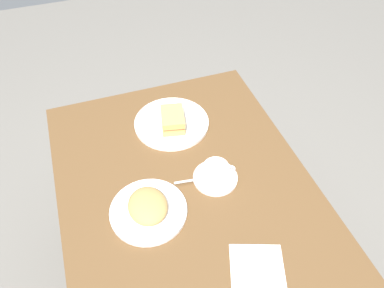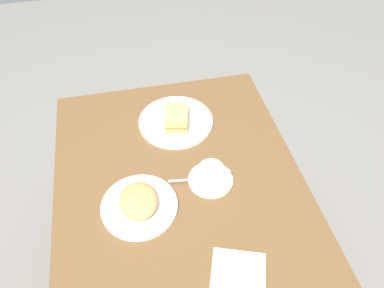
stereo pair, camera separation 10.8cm
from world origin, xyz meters
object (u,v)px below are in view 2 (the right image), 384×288
object	(u,v)px
coffee_cup	(211,173)
napkin	(238,276)
side_plate	(139,206)
dining_table	(182,203)
sandwich_front	(176,118)
spoon	(188,180)
coffee_saucer	(211,180)
sandwich_plate	(176,121)

from	to	relation	value
coffee_cup	napkin	distance (m)	0.34
side_plate	napkin	xyz separation A→B (m)	(-0.28, -0.24, -0.01)
dining_table	side_plate	bearing A→B (deg)	108.66
coffee_cup	side_plate	world-z (taller)	coffee_cup
sandwich_front	spoon	size ratio (longest dim) A/B	1.35
coffee_cup	spoon	xyz separation A→B (m)	(0.01, 0.08, -0.03)
sandwich_front	napkin	distance (m)	0.62
dining_table	sandwich_front	bearing A→B (deg)	-7.62
dining_table	coffee_cup	world-z (taller)	coffee_cup
spoon	side_plate	xyz separation A→B (m)	(-0.07, 0.17, -0.01)
coffee_saucer	coffee_cup	distance (m)	0.04
dining_table	sandwich_front	distance (m)	0.32
sandwich_plate	side_plate	xyz separation A→B (m)	(-0.36, 0.18, 0.00)
coffee_cup	side_plate	xyz separation A→B (m)	(-0.06, 0.25, -0.03)
sandwich_plate	napkin	world-z (taller)	sandwich_plate
side_plate	napkin	size ratio (longest dim) A/B	1.62
sandwich_plate	side_plate	distance (m)	0.40
sandwich_front	coffee_cup	distance (m)	0.29
sandwich_front	side_plate	size ratio (longest dim) A/B	0.55
sandwich_plate	spoon	distance (m)	0.29
sandwich_front	coffee_saucer	distance (m)	0.29
spoon	coffee_cup	bearing A→B (deg)	-97.37
coffee_saucer	side_plate	world-z (taller)	side_plate
dining_table	coffee_saucer	bearing A→B (deg)	-85.86
napkin	sandwich_plate	bearing A→B (deg)	5.12
sandwich_plate	napkin	xyz separation A→B (m)	(-0.64, -0.06, -0.01)
sandwich_plate	sandwich_front	xyz separation A→B (m)	(-0.02, 0.00, 0.04)
sandwich_plate	side_plate	bearing A→B (deg)	152.88
coffee_saucer	spoon	size ratio (longest dim) A/B	1.52
coffee_cup	side_plate	size ratio (longest dim) A/B	0.45
coffee_saucer	side_plate	distance (m)	0.25
spoon	napkin	bearing A→B (deg)	-168.47
sandwich_plate	coffee_saucer	distance (m)	0.31
sandwich_plate	coffee_cup	xyz separation A→B (m)	(-0.30, -0.06, 0.03)
coffee_saucer	coffee_cup	world-z (taller)	coffee_cup
coffee_cup	dining_table	bearing A→B (deg)	93.92
dining_table	napkin	bearing A→B (deg)	-163.68
sandwich_plate	spoon	bearing A→B (deg)	177.35
spoon	side_plate	world-z (taller)	spoon
coffee_saucer	sandwich_front	bearing A→B (deg)	12.72
sandwich_front	napkin	xyz separation A→B (m)	(-0.62, -0.06, -0.04)
dining_table	spoon	xyz separation A→B (m)	(0.02, -0.03, 0.10)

